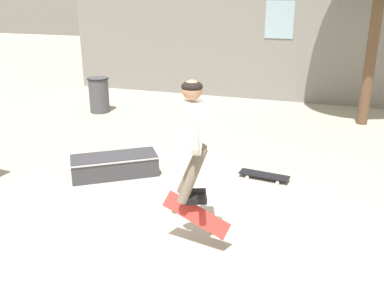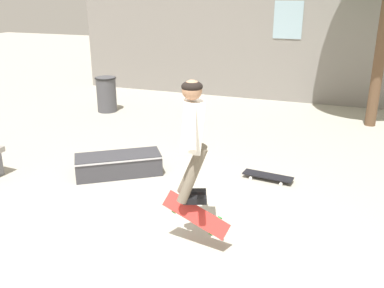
{
  "view_description": "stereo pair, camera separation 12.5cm",
  "coord_description": "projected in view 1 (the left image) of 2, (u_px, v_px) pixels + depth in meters",
  "views": [
    {
      "loc": [
        1.8,
        -3.84,
        2.76
      ],
      "look_at": [
        0.47,
        0.21,
        1.21
      ],
      "focal_mm": 40.0,
      "sensor_mm": 36.0,
      "label": 1
    },
    {
      "loc": [
        1.92,
        -3.8,
        2.76
      ],
      "look_at": [
        0.47,
        0.21,
        1.21
      ],
      "focal_mm": 40.0,
      "sensor_mm": 36.0,
      "label": 2
    }
  ],
  "objects": [
    {
      "name": "skate_ledge",
      "position": [
        115.0,
        165.0,
        6.69
      ],
      "size": [
        1.38,
        1.17,
        0.32
      ],
      "rotation": [
        0.0,
        0.0,
        0.6
      ],
      "color": "#38383D",
      "rests_on": "ground_plane"
    },
    {
      "name": "ground_plane",
      "position": [
        147.0,
        245.0,
        4.9
      ],
      "size": [
        40.0,
        40.0,
        0.0
      ],
      "primitive_type": "plane",
      "color": "#B2AD9E"
    },
    {
      "name": "building_backdrop",
      "position": [
        262.0,
        10.0,
        10.8
      ],
      "size": [
        11.09,
        0.52,
        5.61
      ],
      "color": "gray",
      "rests_on": "ground_plane"
    },
    {
      "name": "skater",
      "position": [
        192.0,
        131.0,
        4.49
      ],
      "size": [
        0.5,
        1.2,
        1.34
      ],
      "rotation": [
        0.0,
        0.0,
        0.35
      ],
      "color": "silver"
    },
    {
      "name": "skateboard_resting",
      "position": [
        264.0,
        175.0,
        6.57
      ],
      "size": [
        0.78,
        0.3,
        0.08
      ],
      "rotation": [
        0.0,
        0.0,
        6.16
      ],
      "color": "black",
      "rests_on": "ground_plane"
    },
    {
      "name": "skateboard_flipping",
      "position": [
        196.0,
        215.0,
        4.72
      ],
      "size": [
        0.78,
        0.19,
        0.46
      ],
      "rotation": [
        0.0,
        0.0,
        -0.03
      ],
      "color": "red"
    },
    {
      "name": "trash_bin",
      "position": [
        99.0,
        94.0,
        10.06
      ],
      "size": [
        0.5,
        0.5,
        0.82
      ],
      "color": "#47474C",
      "rests_on": "ground_plane"
    }
  ]
}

